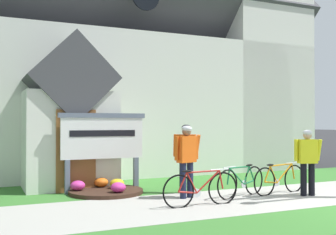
# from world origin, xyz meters

# --- Properties ---
(ground) EXTENTS (140.00, 140.00, 0.00)m
(ground) POSITION_xyz_m (0.00, 4.00, 0.00)
(ground) COLOR #2B2B2D
(sidewalk_slab) EXTENTS (32.00, 2.73, 0.01)m
(sidewalk_slab) POSITION_xyz_m (-2.65, 1.97, 0.01)
(sidewalk_slab) COLOR #A8A59E
(sidewalk_slab) RESTS_ON ground
(grass_verge) EXTENTS (32.00, 1.71, 0.01)m
(grass_verge) POSITION_xyz_m (-2.65, -0.25, 0.00)
(grass_verge) COLOR #38722D
(grass_verge) RESTS_ON ground
(church_lawn) EXTENTS (24.00, 2.84, 0.01)m
(church_lawn) POSITION_xyz_m (-2.65, 4.75, 0.00)
(church_lawn) COLOR #38722D
(church_lawn) RESTS_ON ground
(church_building) EXTENTS (14.38, 11.87, 12.65)m
(church_building) POSITION_xyz_m (-2.21, 10.86, 4.57)
(church_building) COLOR silver
(church_building) RESTS_ON ground
(church_sign) EXTENTS (2.25, 0.13, 2.01)m
(church_sign) POSITION_xyz_m (-4.51, 4.36, 1.35)
(church_sign) COLOR slate
(church_sign) RESTS_ON ground
(flower_bed) EXTENTS (1.84, 1.84, 0.34)m
(flower_bed) POSITION_xyz_m (-4.53, 4.07, 0.10)
(flower_bed) COLOR #382319
(flower_bed) RESTS_ON ground
(bicycle_green) EXTENTS (1.77, 0.08, 0.80)m
(bicycle_green) POSITION_xyz_m (-3.11, 1.71, 0.37)
(bicycle_green) COLOR black
(bicycle_green) RESTS_ON ground
(bicycle_black) EXTENTS (1.75, 0.30, 0.78)m
(bicycle_black) POSITION_xyz_m (-0.60, 2.24, 0.37)
(bicycle_black) COLOR black
(bicycle_black) RESTS_ON ground
(bicycle_yellow) EXTENTS (1.66, 0.57, 0.77)m
(bicycle_yellow) POSITION_xyz_m (-1.68, 2.32, 0.37)
(bicycle_yellow) COLOR black
(bicycle_yellow) RESTS_ON ground
(cyclist_in_orange_jersey) EXTENTS (0.50, 0.60, 1.72)m
(cyclist_in_orange_jersey) POSITION_xyz_m (-2.67, 3.27, 1.01)
(cyclist_in_orange_jersey) COLOR black
(cyclist_in_orange_jersey) RESTS_ON ground
(cyclist_in_red_jersey) EXTENTS (0.59, 0.37, 1.59)m
(cyclist_in_red_jersey) POSITION_xyz_m (-0.17, 1.74, 0.92)
(cyclist_in_red_jersey) COLOR black
(cyclist_in_red_jersey) RESTS_ON ground
(cyclist_in_green_jersey) EXTENTS (0.66, 0.33, 1.69)m
(cyclist_in_green_jersey) POSITION_xyz_m (-2.97, 2.66, 1.00)
(cyclist_in_green_jersey) COLOR #191E38
(cyclist_in_green_jersey) RESTS_ON ground
(roadside_conifer) EXTENTS (3.67, 3.67, 8.46)m
(roadside_conifer) POSITION_xyz_m (3.57, 9.33, 5.26)
(roadside_conifer) COLOR #4C3823
(roadside_conifer) RESTS_ON ground
(distant_hill) EXTENTS (88.77, 46.66, 17.90)m
(distant_hill) POSITION_xyz_m (8.48, 66.09, 0.00)
(distant_hill) COLOR #847A5B
(distant_hill) RESTS_ON ground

